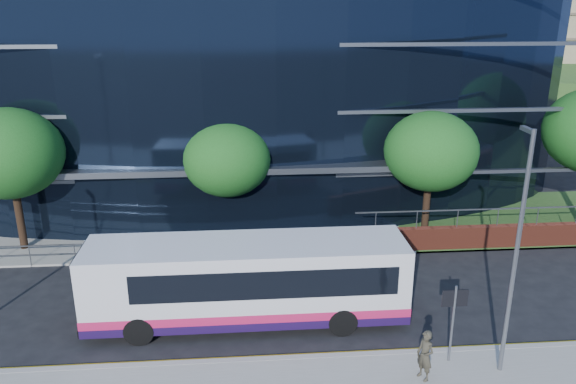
{
  "coord_description": "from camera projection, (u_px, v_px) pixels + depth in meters",
  "views": [
    {
      "loc": [
        -2.13,
        -17.06,
        11.57
      ],
      "look_at": [
        -0.13,
        8.0,
        2.97
      ],
      "focal_mm": 35.0,
      "sensor_mm": 36.0,
      "label": 1
    }
  ],
  "objects": [
    {
      "name": "streetlight_east",
      "position": [
        516.0,
        249.0,
        16.96
      ],
      "size": [
        0.15,
        0.77,
        8.0
      ],
      "color": "slate",
      "rests_on": "pavement_near"
    },
    {
      "name": "yellow_line_outer",
      "position": [
        312.0,
        356.0,
        19.24
      ],
      "size": [
        80.0,
        0.08,
        0.01
      ],
      "primitive_type": "cube",
      "color": "gold",
      "rests_on": "ground"
    },
    {
      "name": "city_bus",
      "position": [
        250.0,
        281.0,
        20.84
      ],
      "size": [
        11.87,
        2.74,
        3.21
      ],
      "rotation": [
        0.0,
        0.0,
        0.0
      ],
      "color": "silver",
      "rests_on": "ground"
    },
    {
      "name": "ground",
      "position": [
        309.0,
        343.0,
        20.0
      ],
      "size": [
        200.0,
        200.0,
        0.0
      ],
      "primitive_type": "plane",
      "color": "black",
      "rests_on": "ground"
    },
    {
      "name": "tree_far_b",
      "position": [
        227.0,
        160.0,
        27.37
      ],
      "size": [
        4.29,
        4.29,
        6.05
      ],
      "color": "black",
      "rests_on": "ground"
    },
    {
      "name": "guard_railings",
      "position": [
        119.0,
        248.0,
        25.73
      ],
      "size": [
        24.0,
        0.05,
        1.1
      ],
      "color": "slate",
      "rests_on": "ground"
    },
    {
      "name": "far_forecourt",
      "position": [
        174.0,
        228.0,
        29.9
      ],
      "size": [
        50.0,
        8.0,
        0.1
      ],
      "primitive_type": "cube",
      "color": "gray",
      "rests_on": "ground"
    },
    {
      "name": "kerb",
      "position": [
        313.0,
        358.0,
        19.03
      ],
      "size": [
        80.0,
        0.25,
        0.16
      ],
      "primitive_type": "cube",
      "color": "gray",
      "rests_on": "ground"
    },
    {
      "name": "tree_far_a",
      "position": [
        9.0,
        154.0,
        25.93
      ],
      "size": [
        4.95,
        4.95,
        6.98
      ],
      "color": "black",
      "rests_on": "ground"
    },
    {
      "name": "tree_dist_e",
      "position": [
        495.0,
        72.0,
        58.06
      ],
      "size": [
        4.62,
        4.62,
        6.51
      ],
      "color": "black",
      "rests_on": "ground"
    },
    {
      "name": "yellow_line_inner",
      "position": [
        312.0,
        354.0,
        19.38
      ],
      "size": [
        80.0,
        0.08,
        0.01
      ],
      "primitive_type": "cube",
      "color": "gold",
      "rests_on": "ground"
    },
    {
      "name": "tree_far_c",
      "position": [
        431.0,
        152.0,
        27.54
      ],
      "size": [
        4.62,
        4.62,
        6.51
      ],
      "color": "black",
      "rests_on": "ground"
    },
    {
      "name": "pedestrian_b",
      "position": [
        425.0,
        355.0,
        17.62
      ],
      "size": [
        0.65,
        0.74,
        1.71
      ],
      "primitive_type": "imported",
      "rotation": [
        0.0,
        0.0,
        -1.09
      ],
      "color": "#373226",
      "rests_on": "pavement_near"
    },
    {
      "name": "street_sign",
      "position": [
        454.0,
        308.0,
        18.14
      ],
      "size": [
        0.85,
        0.09,
        2.8
      ],
      "color": "slate",
      "rests_on": "pavement_near"
    },
    {
      "name": "glass_office",
      "position": [
        214.0,
        58.0,
        36.77
      ],
      "size": [
        44.0,
        23.1,
        16.0
      ],
      "color": "black",
      "rests_on": "ground"
    },
    {
      "name": "apartment_block",
      "position": [
        504.0,
        4.0,
        72.77
      ],
      "size": [
        60.0,
        42.0,
        30.0
      ],
      "color": "#2D511E",
      "rests_on": "ground"
    }
  ]
}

